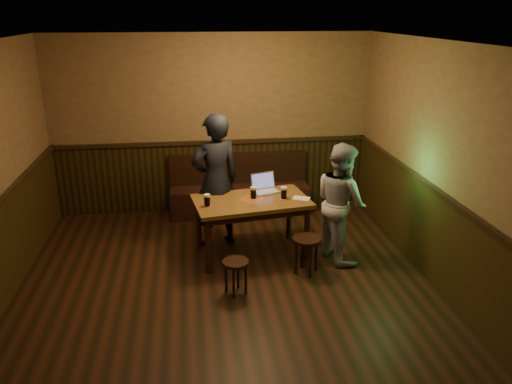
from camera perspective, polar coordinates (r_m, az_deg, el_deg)
The scene contains 12 objects.
room at distance 5.35m, azimuth -3.34°, elevation -0.85°, with size 5.04×6.04×2.84m.
bench at distance 8.05m, azimuth -1.89°, elevation -0.22°, with size 2.20×0.50×0.95m.
pub_table at distance 6.52m, azimuth -0.53°, elevation -1.73°, with size 1.58×1.05×0.79m.
stool_left at distance 5.79m, azimuth -2.33°, elevation -8.61°, with size 0.39×0.39×0.41m.
stool_right at distance 6.22m, azimuth 5.81°, elevation -6.04°, with size 0.40×0.40×0.48m.
pint_left at distance 6.26m, azimuth -5.60°, elevation -0.95°, with size 0.10×0.10×0.16m.
pint_mid at distance 6.48m, azimuth -0.31°, elevation -0.09°, with size 0.10×0.10×0.16m.
pint_right at distance 6.49m, azimuth 3.21°, elevation -0.10°, with size 0.11×0.11×0.16m.
laptop at distance 6.75m, azimuth 1.01°, elevation 0.59°, with size 0.41×0.36×0.24m.
menu at distance 6.55m, azimuth 5.20°, elevation -0.71°, with size 0.22×0.15×0.00m, color silver.
person_suit at distance 6.75m, azimuth -4.65°, elevation 1.23°, with size 0.68×0.45×1.86m, color black.
person_grey at distance 6.51m, azimuth 9.67°, elevation -1.15°, with size 0.76×0.59×1.56m, color #98989D.
Camera 1 is at (-0.37, -4.76, 3.11)m, focal length 35.00 mm.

